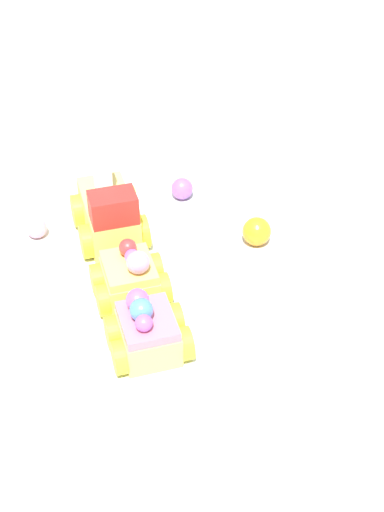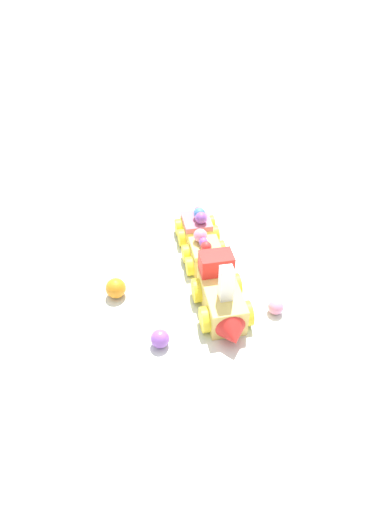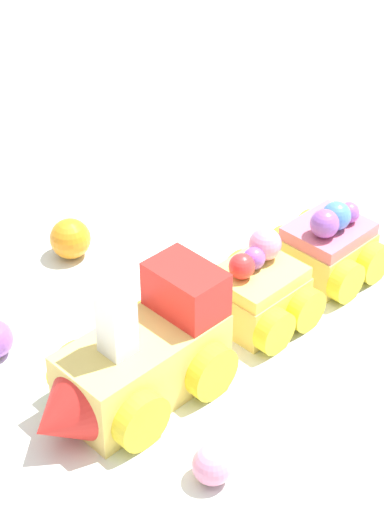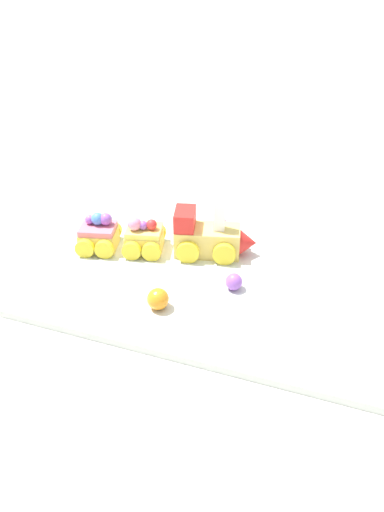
% 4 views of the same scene
% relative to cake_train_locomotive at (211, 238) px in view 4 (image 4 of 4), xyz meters
% --- Properties ---
extents(ground_plane, '(10.00, 10.00, 0.00)m').
position_rel_cake_train_locomotive_xyz_m(ground_plane, '(-0.05, -0.06, -0.04)').
color(ground_plane, beige).
extents(display_board, '(0.68, 0.35, 0.01)m').
position_rel_cake_train_locomotive_xyz_m(display_board, '(-0.05, -0.06, -0.03)').
color(display_board, silver).
rests_on(display_board, ground_plane).
extents(cake_train_locomotive, '(0.13, 0.09, 0.09)m').
position_rel_cake_train_locomotive_xyz_m(cake_train_locomotive, '(0.00, 0.00, 0.00)').
color(cake_train_locomotive, '#EACC66').
rests_on(cake_train_locomotive, display_board).
extents(cake_car_lemon, '(0.08, 0.08, 0.06)m').
position_rel_cake_train_locomotive_xyz_m(cake_car_lemon, '(-0.10, -0.03, -0.01)').
color(cake_car_lemon, '#EACC66').
rests_on(cake_car_lemon, display_board).
extents(cake_car_strawberry, '(0.08, 0.08, 0.06)m').
position_rel_cake_train_locomotive_xyz_m(cake_car_strawberry, '(-0.17, -0.04, -0.01)').
color(cake_car_strawberry, '#EACC66').
rests_on(cake_car_strawberry, display_board).
extents(gumball_orange, '(0.03, 0.03, 0.03)m').
position_rel_cake_train_locomotive_xyz_m(gumball_orange, '(-0.03, -0.15, -0.01)').
color(gumball_orange, orange).
rests_on(gumball_orange, display_board).
extents(gumball_purple, '(0.02, 0.02, 0.02)m').
position_rel_cake_train_locomotive_xyz_m(gumball_purple, '(0.06, -0.08, -0.01)').
color(gumball_purple, '#9956C6').
rests_on(gumball_purple, display_board).
extents(gumball_pink, '(0.02, 0.02, 0.02)m').
position_rel_cake_train_locomotive_xyz_m(gumball_pink, '(-0.01, 0.08, -0.02)').
color(gumball_pink, pink).
rests_on(gumball_pink, display_board).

